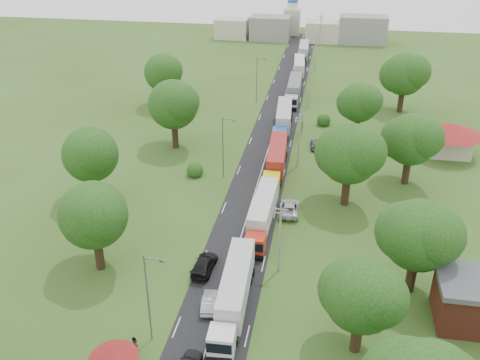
% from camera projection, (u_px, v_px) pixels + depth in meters
% --- Properties ---
extents(ground, '(260.00, 260.00, 0.00)m').
position_uv_depth(ground, '(242.00, 234.00, 68.85)').
color(ground, '#344B19').
rests_on(ground, ground).
extents(road, '(8.00, 200.00, 0.04)m').
position_uv_depth(road, '(263.00, 167.00, 86.32)').
color(road, black).
rests_on(road, ground).
extents(guard_booth, '(4.40, 4.40, 3.45)m').
position_uv_depth(guard_booth, '(114.00, 359.00, 47.10)').
color(guard_booth, beige).
rests_on(guard_booth, ground).
extents(info_sign, '(0.12, 3.10, 4.10)m').
position_uv_depth(info_sign, '(303.00, 118.00, 97.25)').
color(info_sign, slate).
rests_on(info_sign, ground).
extents(pole_1, '(1.60, 0.24, 9.00)m').
position_uv_depth(pole_1, '(280.00, 237.00, 59.73)').
color(pole_1, gray).
rests_on(pole_1, ground).
extents(pole_2, '(1.60, 0.24, 9.00)m').
position_uv_depth(pole_2, '(299.00, 140.00, 84.19)').
color(pole_2, gray).
rests_on(pole_2, ground).
extents(pole_3, '(1.60, 0.24, 9.00)m').
position_uv_depth(pole_3, '(309.00, 86.00, 108.66)').
color(pole_3, gray).
rests_on(pole_3, ground).
extents(pole_4, '(1.60, 0.24, 9.00)m').
position_uv_depth(pole_4, '(316.00, 52.00, 133.12)').
color(pole_4, gray).
rests_on(pole_4, ground).
extents(pole_5, '(1.60, 0.24, 9.00)m').
position_uv_depth(pole_5, '(320.00, 29.00, 157.59)').
color(pole_5, gray).
rests_on(pole_5, ground).
extents(lamp_0, '(2.03, 0.22, 10.00)m').
position_uv_depth(lamp_0, '(149.00, 295.00, 49.63)').
color(lamp_0, slate).
rests_on(lamp_0, ground).
extents(lamp_1, '(2.03, 0.22, 10.00)m').
position_uv_depth(lamp_1, '(224.00, 145.00, 80.21)').
color(lamp_1, slate).
rests_on(lamp_1, ground).
extents(lamp_2, '(2.03, 0.22, 10.00)m').
position_uv_depth(lamp_2, '(257.00, 78.00, 110.79)').
color(lamp_2, slate).
rests_on(lamp_2, ground).
extents(tree_2, '(8.00, 8.00, 10.10)m').
position_uv_depth(tree_2, '(362.00, 294.00, 48.06)').
color(tree_2, '#382616').
rests_on(tree_2, ground).
extents(tree_3, '(8.80, 8.80, 11.07)m').
position_uv_depth(tree_3, '(418.00, 234.00, 55.61)').
color(tree_3, '#382616').
rests_on(tree_3, ground).
extents(tree_4, '(9.60, 9.60, 12.05)m').
position_uv_depth(tree_4, '(349.00, 153.00, 72.13)').
color(tree_4, '#382616').
rests_on(tree_4, ground).
extents(tree_5, '(8.80, 8.80, 11.07)m').
position_uv_depth(tree_5, '(411.00, 139.00, 78.02)').
color(tree_5, '#382616').
rests_on(tree_5, ground).
extents(tree_6, '(8.00, 8.00, 10.10)m').
position_uv_depth(tree_6, '(359.00, 102.00, 94.22)').
color(tree_6, '#382616').
rests_on(tree_6, ground).
extents(tree_7, '(9.60, 9.60, 12.05)m').
position_uv_depth(tree_7, '(405.00, 74.00, 105.40)').
color(tree_7, '#382616').
rests_on(tree_7, ground).
extents(tree_10, '(8.80, 8.80, 11.07)m').
position_uv_depth(tree_10, '(94.00, 214.00, 59.20)').
color(tree_10, '#382616').
rests_on(tree_10, ground).
extents(tree_11, '(8.80, 8.80, 11.07)m').
position_uv_depth(tree_11, '(91.00, 154.00, 73.38)').
color(tree_11, '#382616').
rests_on(tree_11, ground).
extents(tree_12, '(9.60, 9.60, 12.05)m').
position_uv_depth(tree_12, '(173.00, 104.00, 89.66)').
color(tree_12, '#382616').
rests_on(tree_12, ground).
extents(tree_13, '(8.80, 8.80, 11.07)m').
position_uv_depth(tree_13, '(163.00, 72.00, 108.63)').
color(tree_13, '#382616').
rests_on(tree_13, ground).
extents(house_brick, '(8.60, 6.60, 5.20)m').
position_uv_depth(house_brick, '(479.00, 301.00, 53.17)').
color(house_brick, maroon).
rests_on(house_brick, ground).
extents(house_cream, '(10.08, 10.08, 5.80)m').
position_uv_depth(house_cream, '(450.00, 134.00, 88.80)').
color(house_cream, beige).
rests_on(house_cream, ground).
extents(distant_town, '(52.00, 8.00, 8.00)m').
position_uv_depth(distant_town, '(305.00, 29.00, 163.24)').
color(distant_town, gray).
rests_on(distant_town, ground).
extents(church, '(5.00, 5.00, 12.30)m').
position_uv_depth(church, '(292.00, 17.00, 170.07)').
color(church, beige).
rests_on(church, ground).
extents(truck_0, '(3.05, 15.13, 4.18)m').
position_uv_depth(truck_0, '(234.00, 292.00, 55.05)').
color(truck_0, white).
rests_on(truck_0, ground).
extents(truck_1, '(2.76, 14.44, 4.00)m').
position_uv_depth(truck_1, '(262.00, 214.00, 69.11)').
color(truck_1, red).
rests_on(truck_1, ground).
extents(truck_2, '(3.12, 15.02, 4.15)m').
position_uv_depth(truck_2, '(276.00, 160.00, 83.44)').
color(truck_2, '#CED419').
rests_on(truck_2, ground).
extents(truck_3, '(3.39, 15.29, 4.22)m').
position_uv_depth(truck_3, '(283.00, 119.00, 98.98)').
color(truck_3, '#1B5AA6').
rests_on(truck_3, ground).
extents(truck_4, '(2.83, 15.04, 4.16)m').
position_uv_depth(truck_4, '(294.00, 90.00, 114.72)').
color(truck_4, '#B7B7B7').
rests_on(truck_4, ground).
extents(truck_5, '(3.24, 14.36, 3.97)m').
position_uv_depth(truck_5, '(299.00, 68.00, 129.92)').
color(truck_5, maroon).
rests_on(truck_5, ground).
extents(truck_6, '(2.82, 14.21, 3.93)m').
position_uv_depth(truck_6, '(303.00, 52.00, 144.32)').
color(truck_6, '#2B733A').
rests_on(truck_6, ground).
extents(car_lane_mid, '(1.90, 4.27, 1.36)m').
position_uv_depth(car_lane_mid, '(209.00, 302.00, 56.03)').
color(car_lane_mid, '#ABADB3').
rests_on(car_lane_mid, ground).
extents(car_lane_rear, '(2.50, 5.53, 1.57)m').
position_uv_depth(car_lane_rear, '(204.00, 265.00, 61.64)').
color(car_lane_rear, black).
rests_on(car_lane_rear, ground).
extents(car_verge_near, '(2.86, 5.73, 1.56)m').
position_uv_depth(car_verge_near, '(289.00, 208.00, 73.15)').
color(car_verge_near, '#BBBBBB').
rests_on(car_verge_near, ground).
extents(car_verge_far, '(1.96, 4.34, 1.45)m').
position_uv_depth(car_verge_far, '(316.00, 144.00, 92.57)').
color(car_verge_far, '#54575C').
rests_on(car_verge_far, ground).
extents(pedestrian_booth, '(0.96, 1.08, 1.84)m').
position_uv_depth(pedestrian_booth, '(134.00, 346.00, 50.19)').
color(pedestrian_booth, gray).
rests_on(pedestrian_booth, ground).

